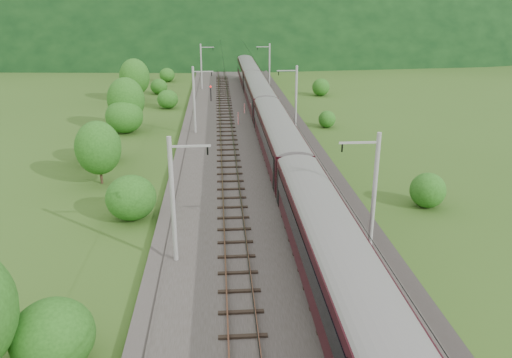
{
  "coord_description": "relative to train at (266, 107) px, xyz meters",
  "views": [
    {
      "loc": [
        -3.31,
        -28.11,
        15.73
      ],
      "look_at": [
        -0.53,
        8.19,
        2.6
      ],
      "focal_mm": 35.0,
      "sensor_mm": 36.0,
      "label": 1
    }
  ],
  "objects": [
    {
      "name": "ground",
      "position": [
        -2.4,
        -30.25,
        -3.65
      ],
      "size": [
        600.0,
        600.0,
        0.0
      ],
      "primitive_type": "plane",
      "color": "#2C4B17",
      "rests_on": "ground"
    },
    {
      "name": "mountain_main",
      "position": [
        -2.4,
        229.75,
        -3.65
      ],
      "size": [
        504.0,
        360.0,
        244.0
      ],
      "primitive_type": "ellipsoid",
      "color": "black",
      "rests_on": "ground"
    },
    {
      "name": "train",
      "position": [
        0.0,
        0.0,
        0.0
      ],
      "size": [
        3.09,
        147.04,
        5.38
      ],
      "color": "black",
      "rests_on": "ground"
    },
    {
      "name": "railbed",
      "position": [
        -2.4,
        -20.25,
        -3.5
      ],
      "size": [
        14.0,
        220.0,
        0.3
      ],
      "primitive_type": "cube",
      "color": "#38332D",
      "rests_on": "ground"
    },
    {
      "name": "signal",
      "position": [
        -6.85,
        21.85,
        -1.91
      ],
      "size": [
        0.27,
        0.27,
        2.45
      ],
      "color": "black",
      "rests_on": "railbed"
    },
    {
      "name": "catenary_left",
      "position": [
        -8.52,
        1.75,
        0.85
      ],
      "size": [
        2.54,
        192.28,
        8.0
      ],
      "color": "gray",
      "rests_on": "railbed"
    },
    {
      "name": "track_left",
      "position": [
        -4.8,
        -20.25,
        -3.27
      ],
      "size": [
        2.4,
        220.0,
        0.27
      ],
      "color": "brown",
      "rests_on": "railbed"
    },
    {
      "name": "vegetation_right",
      "position": [
        10.32,
        -25.27,
        -2.32
      ],
      "size": [
        6.3,
        102.67,
        3.03
      ],
      "color": "#204E14",
      "rests_on": "ground"
    },
    {
      "name": "catenary_right",
      "position": [
        3.72,
        1.75,
        0.85
      ],
      "size": [
        2.54,
        192.28,
        8.0
      ],
      "color": "gray",
      "rests_on": "railbed"
    },
    {
      "name": "hazard_post_near",
      "position": [
        -3.15,
        5.49,
        -2.54
      ],
      "size": [
        0.17,
        0.17,
        1.61
      ],
      "primitive_type": "cylinder",
      "color": "red",
      "rests_on": "railbed"
    },
    {
      "name": "mountain_ridge",
      "position": [
        -122.4,
        269.75,
        -3.65
      ],
      "size": [
        336.0,
        280.0,
        132.0
      ],
      "primitive_type": "ellipsoid",
      "color": "black",
      "rests_on": "ground"
    },
    {
      "name": "hazard_post_far",
      "position": [
        -1.95,
        12.35,
        -2.64
      ],
      "size": [
        0.15,
        0.15,
        1.4
      ],
      "primitive_type": "cylinder",
      "color": "red",
      "rests_on": "railbed"
    },
    {
      "name": "overhead_wires",
      "position": [
        -2.4,
        -20.25,
        3.45
      ],
      "size": [
        4.83,
        198.0,
        0.03
      ],
      "color": "black",
      "rests_on": "ground"
    },
    {
      "name": "vegetation_left",
      "position": [
        -15.99,
        -16.85,
        -0.92
      ],
      "size": [
        11.69,
        146.64,
        6.91
      ],
      "color": "#204E14",
      "rests_on": "ground"
    },
    {
      "name": "track_right",
      "position": [
        0.0,
        -20.25,
        -3.27
      ],
      "size": [
        2.4,
        220.0,
        0.27
      ],
      "color": "brown",
      "rests_on": "railbed"
    }
  ]
}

